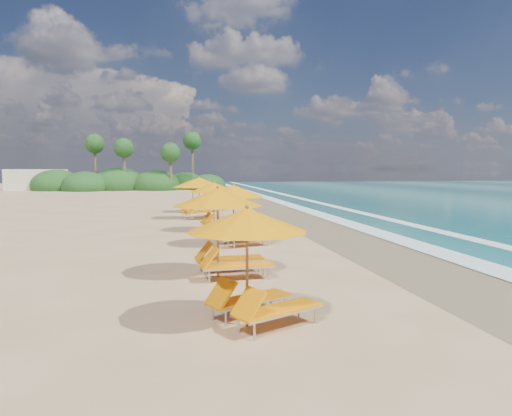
{
  "coord_description": "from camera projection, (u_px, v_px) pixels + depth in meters",
  "views": [
    {
      "loc": [
        -3.36,
        -19.47,
        2.87
      ],
      "look_at": [
        0.0,
        0.0,
        1.2
      ],
      "focal_mm": 32.65,
      "sensor_mm": 36.0,
      "label": 1
    }
  ],
  "objects": [
    {
      "name": "station_3",
      "position": [
        218.0,
        203.0,
        21.32
      ],
      "size": [
        2.72,
        2.58,
        2.31
      ],
      "rotation": [
        0.0,
        0.0,
        0.15
      ],
      "color": "olive",
      "rests_on": "ground"
    },
    {
      "name": "treeline",
      "position": [
        126.0,
        183.0,
        62.85
      ],
      "size": [
        25.8,
        8.8,
        9.74
      ],
      "color": "#163D14",
      "rests_on": "ground"
    },
    {
      "name": "wet_sand",
      "position": [
        345.0,
        234.0,
        20.6
      ],
      "size": [
        4.0,
        160.0,
        0.01
      ],
      "primitive_type": "cube",
      "color": "olive",
      "rests_on": "ground"
    },
    {
      "name": "beach_building",
      "position": [
        37.0,
        180.0,
        63.21
      ],
      "size": [
        7.0,
        5.0,
        2.8
      ],
      "primitive_type": "cube",
      "color": "beige",
      "rests_on": "ground"
    },
    {
      "name": "station_1",
      "position": [
        225.0,
        226.0,
        12.33
      ],
      "size": [
        2.78,
        2.61,
        2.43
      ],
      "rotation": [
        0.0,
        0.0,
        0.1
      ],
      "color": "olive",
      "rests_on": "ground"
    },
    {
      "name": "station_4",
      "position": [
        196.0,
        196.0,
        26.62
      ],
      "size": [
        3.05,
        3.03,
        2.32
      ],
      "rotation": [
        0.0,
        0.0,
        0.44
      ],
      "color": "olive",
      "rests_on": "ground"
    },
    {
      "name": "station_5",
      "position": [
        202.0,
        192.0,
        30.55
      ],
      "size": [
        2.59,
        2.4,
        2.38
      ],
      "rotation": [
        0.0,
        0.0,
        -0.03
      ],
      "color": "olive",
      "rests_on": "ground"
    },
    {
      "name": "station_0",
      "position": [
        255.0,
        258.0,
        8.5
      ],
      "size": [
        2.96,
        2.96,
        2.23
      ],
      "rotation": [
        0.0,
        0.0,
        0.48
      ],
      "color": "olive",
      "rests_on": "ground"
    },
    {
      "name": "station_2",
      "position": [
        238.0,
        211.0,
        17.34
      ],
      "size": [
        3.01,
        2.97,
        2.33
      ],
      "rotation": [
        0.0,
        0.0,
        0.37
      ],
      "color": "olive",
      "rests_on": "ground"
    },
    {
      "name": "surf_foam",
      "position": [
        402.0,
        232.0,
        21.06
      ],
      "size": [
        4.0,
        160.0,
        0.01
      ],
      "color": "white",
      "rests_on": "ground"
    },
    {
      "name": "ground",
      "position": [
        256.0,
        236.0,
        19.93
      ],
      "size": [
        160.0,
        160.0,
        0.0
      ],
      "primitive_type": "plane",
      "color": "tan",
      "rests_on": "ground"
    }
  ]
}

